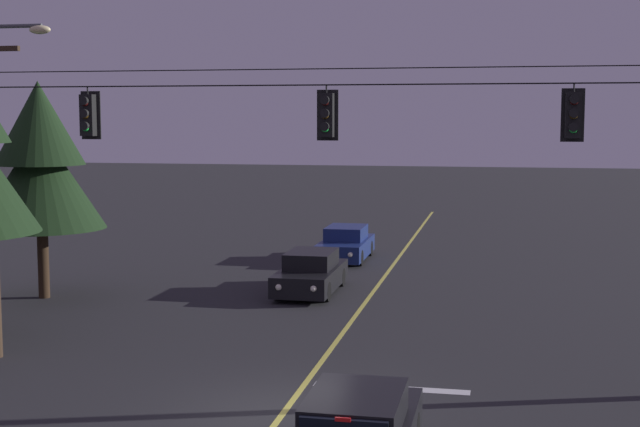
{
  "coord_description": "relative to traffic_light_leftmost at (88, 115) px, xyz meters",
  "views": [
    {
      "loc": [
        4.16,
        -16.77,
        5.86
      ],
      "look_at": [
        0.0,
        3.73,
        3.61
      ],
      "focal_mm": 50.47,
      "sensor_mm": 36.0,
      "label": 1
    }
  ],
  "objects": [
    {
      "name": "ground_plane",
      "position": [
        5.3,
        -2.71,
        -5.9
      ],
      "size": [
        180.0,
        180.0,
        0.0
      ],
      "primitive_type": "plane",
      "color": "#28282B"
    },
    {
      "name": "lane_centre_stripe",
      "position": [
        5.3,
        6.02,
        -5.9
      ],
      "size": [
        0.14,
        60.0,
        0.01
      ],
      "primitive_type": "cube",
      "color": "#D1C64C",
      "rests_on": "ground"
    },
    {
      "name": "stop_bar_paint",
      "position": [
        7.2,
        -0.58,
        -5.9
      ],
      "size": [
        3.4,
        0.36,
        0.01
      ],
      "primitive_type": "cube",
      "color": "silver",
      "rests_on": "ground"
    },
    {
      "name": "signal_span_assembly",
      "position": [
        5.3,
        0.02,
        -1.77
      ],
      "size": [
        17.6,
        0.32,
        7.95
      ],
      "color": "#38281C",
      "rests_on": "ground"
    },
    {
      "name": "traffic_light_leftmost",
      "position": [
        0.0,
        0.0,
        0.0
      ],
      "size": [
        0.48,
        0.41,
        1.22
      ],
      "color": "black"
    },
    {
      "name": "traffic_light_left_inner",
      "position": [
        5.64,
        0.0,
        0.0
      ],
      "size": [
        0.48,
        0.41,
        1.22
      ],
      "color": "black"
    },
    {
      "name": "traffic_light_centre",
      "position": [
        10.89,
        0.0,
        0.0
      ],
      "size": [
        0.48,
        0.41,
        1.22
      ],
      "color": "black"
    },
    {
      "name": "car_oncoming_lead",
      "position": [
        3.26,
        9.5,
        -5.25
      ],
      "size": [
        1.8,
        4.42,
        1.39
      ],
      "color": "black",
      "rests_on": "ground"
    },
    {
      "name": "car_oncoming_trailing",
      "position": [
        3.23,
        16.5,
        -5.25
      ],
      "size": [
        1.8,
        4.42,
        1.39
      ],
      "color": "navy",
      "rests_on": "ground"
    },
    {
      "name": "tree_verge_near",
      "position": [
        -5.06,
        6.93,
        -1.5
      ],
      "size": [
        4.11,
        4.11,
        7.0
      ],
      "color": "#332316",
      "rests_on": "ground"
    }
  ]
}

